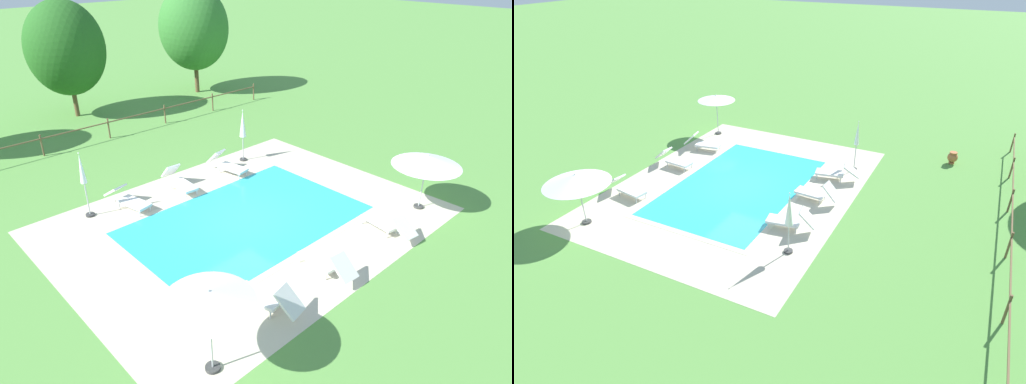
{
  "view_description": "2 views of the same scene",
  "coord_description": "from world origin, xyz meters",
  "views": [
    {
      "loc": [
        -9.41,
        -10.46,
        8.51
      ],
      "look_at": [
        0.95,
        0.5,
        0.6
      ],
      "focal_mm": 32.11,
      "sensor_mm": 36.0,
      "label": 1
    },
    {
      "loc": [
        14.7,
        9.01,
        9.22
      ],
      "look_at": [
        1.25,
        2.19,
        0.85
      ],
      "focal_mm": 30.23,
      "sensor_mm": 36.0,
      "label": 2
    }
  ],
  "objects": [
    {
      "name": "ground_plane",
      "position": [
        0.0,
        0.0,
        0.0
      ],
      "size": [
        160.0,
        160.0,
        0.0
      ],
      "primitive_type": "plane",
      "color": "#599342"
    },
    {
      "name": "pool_deck_paving",
      "position": [
        0.0,
        0.0,
        0.0
      ],
      "size": [
        13.01,
        10.03,
        0.01
      ],
      "primitive_type": "cube",
      "color": "beige",
      "rests_on": "ground"
    },
    {
      "name": "sun_lounger_north_far",
      "position": [
        2.1,
        3.5,
        0.39
      ],
      "size": [
        0.91,
        1.99,
        0.94
      ],
      "color": "white",
      "rests_on": "ground"
    },
    {
      "name": "terracotta_urn_near_fence",
      "position": [
        -6.87,
        8.28,
        0.33
      ],
      "size": [
        0.49,
        0.49,
        0.61
      ],
      "color": "#B7663D",
      "rests_on": "ground"
    },
    {
      "name": "sun_lounger_north_near_steps",
      "position": [
        -0.34,
        3.59,
        0.39
      ],
      "size": [
        0.71,
        1.94,
        0.94
      ],
      "color": "white",
      "rests_on": "ground"
    },
    {
      "name": "sun_lounger_south_mid",
      "position": [
        2.92,
        -3.89,
        0.37
      ],
      "size": [
        0.88,
        2.08,
        0.82
      ],
      "color": "white",
      "rests_on": "ground"
    },
    {
      "name": "patio_umbrella_closed_row_mid_west",
      "position": [
        -3.93,
        4.13,
        1.63
      ],
      "size": [
        0.32,
        0.32,
        2.5
      ],
      "color": "#383838",
      "rests_on": "ground"
    },
    {
      "name": "pool_coping_rim",
      "position": [
        0.0,
        0.0,
        0.01
      ],
      "size": [
        8.69,
        5.72,
        0.01
      ],
      "color": "beige",
      "rests_on": "ground"
    },
    {
      "name": "sun_lounger_north_mid",
      "position": [
        -2.7,
        -3.8,
        0.38
      ],
      "size": [
        0.96,
        2.02,
        0.91
      ],
      "color": "white",
      "rests_on": "ground"
    },
    {
      "name": "sun_lounger_north_end",
      "position": [
        -0.33,
        -3.86,
        0.38
      ],
      "size": [
        0.76,
        2.02,
        0.87
      ],
      "color": "white",
      "rests_on": "ground"
    },
    {
      "name": "patio_umbrella_open_foreground",
      "position": [
        5.33,
        -3.78,
        1.91
      ],
      "size": [
        2.46,
        2.46,
        2.16
      ],
      "color": "#383838",
      "rests_on": "ground"
    },
    {
      "name": "sun_lounger_south_near_corner",
      "position": [
        -2.59,
        3.67,
        0.37
      ],
      "size": [
        0.99,
        2.1,
        0.81
      ],
      "color": "white",
      "rests_on": "ground"
    },
    {
      "name": "perimeter_fence",
      "position": [
        0.39,
        10.88,
        0.69
      ],
      "size": [
        20.41,
        0.08,
        1.05
      ],
      "color": "brown",
      "rests_on": "ground"
    },
    {
      "name": "patio_umbrella_closed_row_west",
      "position": [
        3.49,
        4.04,
        1.62
      ],
      "size": [
        0.32,
        0.32,
        2.41
      ],
      "color": "#383838",
      "rests_on": "ground"
    },
    {
      "name": "patio_umbrella_open_by_bench",
      "position": [
        -5.02,
        -4.37,
        2.12
      ],
      "size": [
        2.09,
        2.09,
        2.33
      ],
      "color": "#383838",
      "rests_on": "ground"
    },
    {
      "name": "swimming_pool_water",
      "position": [
        0.0,
        0.0,
        0.01
      ],
      "size": [
        8.21,
        5.24,
        0.01
      ],
      "primitive_type": "cube",
      "color": "#2DB7C6",
      "rests_on": "ground"
    }
  ]
}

